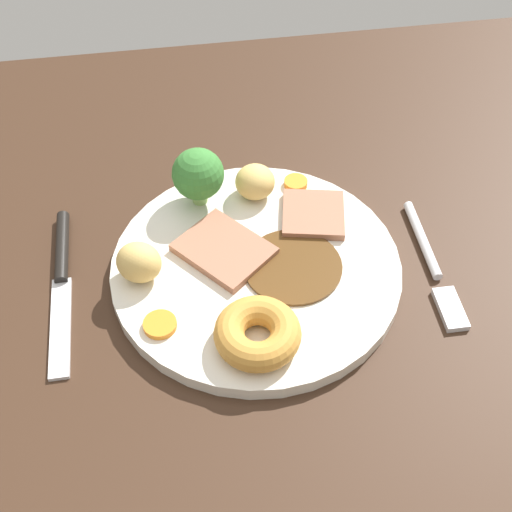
{
  "coord_description": "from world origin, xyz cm",
  "views": [
    {
      "loc": [
        7.74,
        37.38,
        51.86
      ],
      "look_at": [
        1.34,
        -2.69,
        6.0
      ],
      "focal_mm": 48.25,
      "sensor_mm": 36.0,
      "label": 1
    }
  ],
  "objects_px": {
    "meat_slice_under": "(313,214)",
    "broccoli_floret": "(198,175)",
    "knife": "(62,275)",
    "roast_potato_left": "(139,262)",
    "fork": "(433,267)",
    "dinner_plate": "(256,268)",
    "carrot_coin_front": "(296,183)",
    "yorkshire_pudding": "(258,333)",
    "carrot_coin_back": "(160,325)",
    "roast_potato_right": "(256,182)",
    "meat_slice_main": "(224,250)"
  },
  "relations": [
    {
      "from": "dinner_plate",
      "to": "broccoli_floret",
      "type": "distance_m",
      "value": 0.11
    },
    {
      "from": "fork",
      "to": "knife",
      "type": "xyz_separation_m",
      "value": [
        0.34,
        -0.04,
        0.0
      ]
    },
    {
      "from": "carrot_coin_front",
      "to": "roast_potato_right",
      "type": "bearing_deg",
      "value": 8.85
    },
    {
      "from": "yorkshire_pudding",
      "to": "carrot_coin_front",
      "type": "distance_m",
      "value": 0.19
    },
    {
      "from": "dinner_plate",
      "to": "fork",
      "type": "bearing_deg",
      "value": 172.64
    },
    {
      "from": "dinner_plate",
      "to": "carrot_coin_front",
      "type": "height_order",
      "value": "carrot_coin_front"
    },
    {
      "from": "dinner_plate",
      "to": "roast_potato_right",
      "type": "xyz_separation_m",
      "value": [
        -0.01,
        -0.09,
        0.02
      ]
    },
    {
      "from": "carrot_coin_front",
      "to": "knife",
      "type": "height_order",
      "value": "carrot_coin_front"
    },
    {
      "from": "dinner_plate",
      "to": "broccoli_floret",
      "type": "relative_size",
      "value": 4.4
    },
    {
      "from": "roast_potato_right",
      "to": "carrot_coin_front",
      "type": "bearing_deg",
      "value": -171.15
    },
    {
      "from": "meat_slice_main",
      "to": "roast_potato_left",
      "type": "relative_size",
      "value": 1.98
    },
    {
      "from": "yorkshire_pudding",
      "to": "broccoli_floret",
      "type": "distance_m",
      "value": 0.18
    },
    {
      "from": "meat_slice_main",
      "to": "meat_slice_under",
      "type": "bearing_deg",
      "value": -160.66
    },
    {
      "from": "roast_potato_right",
      "to": "knife",
      "type": "distance_m",
      "value": 0.2
    },
    {
      "from": "fork",
      "to": "yorkshire_pudding",
      "type": "bearing_deg",
      "value": -68.98
    },
    {
      "from": "carrot_coin_back",
      "to": "knife",
      "type": "bearing_deg",
      "value": -42.79
    },
    {
      "from": "knife",
      "to": "carrot_coin_back",
      "type": "bearing_deg",
      "value": 47.01
    },
    {
      "from": "roast_potato_right",
      "to": "knife",
      "type": "xyz_separation_m",
      "value": [
        0.19,
        0.07,
        -0.03
      ]
    },
    {
      "from": "carrot_coin_front",
      "to": "roast_potato_left",
      "type": "bearing_deg",
      "value": 30.86
    },
    {
      "from": "meat_slice_under",
      "to": "carrot_coin_back",
      "type": "relative_size",
      "value": 2.13
    },
    {
      "from": "meat_slice_main",
      "to": "yorkshire_pudding",
      "type": "relative_size",
      "value": 1.11
    },
    {
      "from": "roast_potato_right",
      "to": "yorkshire_pudding",
      "type": "bearing_deg",
      "value": 81.2
    },
    {
      "from": "meat_slice_main",
      "to": "carrot_coin_front",
      "type": "height_order",
      "value": "meat_slice_main"
    },
    {
      "from": "meat_slice_main",
      "to": "carrot_coin_front",
      "type": "xyz_separation_m",
      "value": [
        -0.08,
        -0.08,
        -0.0
      ]
    },
    {
      "from": "yorkshire_pudding",
      "to": "carrot_coin_front",
      "type": "bearing_deg",
      "value": -110.58
    },
    {
      "from": "meat_slice_under",
      "to": "fork",
      "type": "relative_size",
      "value": 0.39
    },
    {
      "from": "yorkshire_pudding",
      "to": "fork",
      "type": "distance_m",
      "value": 0.19
    },
    {
      "from": "broccoli_floret",
      "to": "fork",
      "type": "relative_size",
      "value": 0.39
    },
    {
      "from": "dinner_plate",
      "to": "carrot_coin_front",
      "type": "xyz_separation_m",
      "value": [
        -0.06,
        -0.1,
        0.01
      ]
    },
    {
      "from": "meat_slice_under",
      "to": "roast_potato_left",
      "type": "distance_m",
      "value": 0.17
    },
    {
      "from": "roast_potato_left",
      "to": "carrot_coin_back",
      "type": "distance_m",
      "value": 0.06
    },
    {
      "from": "carrot_coin_back",
      "to": "broccoli_floret",
      "type": "bearing_deg",
      "value": -108.55
    },
    {
      "from": "dinner_plate",
      "to": "roast_potato_right",
      "type": "height_order",
      "value": "roast_potato_right"
    },
    {
      "from": "knife",
      "to": "fork",
      "type": "bearing_deg",
      "value": 82.44
    },
    {
      "from": "carrot_coin_front",
      "to": "yorkshire_pudding",
      "type": "bearing_deg",
      "value": 69.42
    },
    {
      "from": "meat_slice_main",
      "to": "knife",
      "type": "distance_m",
      "value": 0.15
    },
    {
      "from": "yorkshire_pudding",
      "to": "carrot_coin_back",
      "type": "bearing_deg",
      "value": -20.07
    },
    {
      "from": "carrot_coin_front",
      "to": "broccoli_floret",
      "type": "relative_size",
      "value": 0.39
    },
    {
      "from": "meat_slice_under",
      "to": "roast_potato_right",
      "type": "bearing_deg",
      "value": -39.65
    },
    {
      "from": "meat_slice_under",
      "to": "knife",
      "type": "xyz_separation_m",
      "value": [
        0.24,
        0.03,
        -0.01
      ]
    },
    {
      "from": "fork",
      "to": "meat_slice_under",
      "type": "bearing_deg",
      "value": -124.62
    },
    {
      "from": "carrot_coin_back",
      "to": "roast_potato_left",
      "type": "bearing_deg",
      "value": -77.53
    },
    {
      "from": "roast_potato_left",
      "to": "carrot_coin_back",
      "type": "xyz_separation_m",
      "value": [
        -0.01,
        0.06,
        -0.02
      ]
    },
    {
      "from": "meat_slice_main",
      "to": "fork",
      "type": "xyz_separation_m",
      "value": [
        -0.19,
        0.04,
        -0.01
      ]
    },
    {
      "from": "roast_potato_right",
      "to": "carrot_coin_back",
      "type": "distance_m",
      "value": 0.18
    },
    {
      "from": "roast_potato_left",
      "to": "fork",
      "type": "bearing_deg",
      "value": 175.2
    },
    {
      "from": "meat_slice_under",
      "to": "knife",
      "type": "height_order",
      "value": "meat_slice_under"
    },
    {
      "from": "meat_slice_under",
      "to": "broccoli_floret",
      "type": "distance_m",
      "value": 0.12
    },
    {
      "from": "fork",
      "to": "roast_potato_right",
      "type": "bearing_deg",
      "value": -126.04
    },
    {
      "from": "roast_potato_left",
      "to": "knife",
      "type": "height_order",
      "value": "roast_potato_left"
    }
  ]
}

